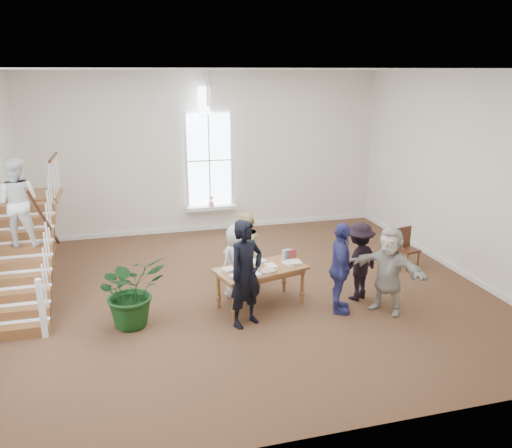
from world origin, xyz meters
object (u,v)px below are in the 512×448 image
object	(u,v)px
library_table	(261,272)
floor_plant	(131,290)
person_yellow	(245,249)
woman_cluster_a	(340,268)
woman_cluster_c	(388,270)
woman_cluster_b	(359,261)
elderly_woman	(237,261)
side_chair	(406,245)
police_officer	(246,274)

from	to	relation	value
library_table	floor_plant	xyz separation A→B (m)	(-2.46, -0.13, -0.05)
person_yellow	woman_cluster_a	distance (m)	2.24
person_yellow	library_table	bearing A→B (deg)	50.79
person_yellow	woman_cluster_c	size ratio (longest dim) A/B	0.95
woman_cluster_b	woman_cluster_c	xyz separation A→B (m)	(0.30, -0.65, 0.04)
woman_cluster_a	woman_cluster_b	xyz separation A→B (m)	(0.60, 0.45, -0.09)
woman_cluster_a	person_yellow	bearing A→B (deg)	60.84
elderly_woman	woman_cluster_b	size ratio (longest dim) A/B	0.94
elderly_woman	side_chair	size ratio (longest dim) A/B	1.59
side_chair	woman_cluster_a	bearing A→B (deg)	-157.42
side_chair	elderly_woman	bearing A→B (deg)	174.54
elderly_woman	woman_cluster_a	distance (m)	2.13
library_table	floor_plant	size ratio (longest dim) A/B	1.40
elderly_woman	woman_cluster_a	xyz separation A→B (m)	(1.74, -1.21, 0.14)
side_chair	woman_cluster_c	bearing A→B (deg)	-141.60
police_officer	elderly_woman	distance (m)	1.28
police_officer	floor_plant	xyz separation A→B (m)	(-2.01, 0.51, -0.32)
woman_cluster_c	side_chair	world-z (taller)	woman_cluster_c
woman_cluster_a	police_officer	bearing A→B (deg)	111.84
woman_cluster_c	person_yellow	bearing A→B (deg)	-168.07
police_officer	elderly_woman	bearing A→B (deg)	57.66
woman_cluster_b	woman_cluster_c	bearing A→B (deg)	89.75
library_table	floor_plant	bearing A→B (deg)	168.11
elderly_woman	person_yellow	xyz separation A→B (m)	(0.30, 0.50, 0.05)
library_table	floor_plant	distance (m)	2.47
person_yellow	woman_cluster_b	bearing A→B (deg)	106.39
police_officer	side_chair	world-z (taller)	police_officer
woman_cluster_a	floor_plant	size ratio (longest dim) A/B	1.33
woman_cluster_b	side_chair	world-z (taller)	woman_cluster_b
floor_plant	elderly_woman	bearing A→B (deg)	19.33
elderly_woman	woman_cluster_a	world-z (taller)	woman_cluster_a
woman_cluster_b	police_officer	bearing A→B (deg)	-13.78
woman_cluster_a	side_chair	size ratio (longest dim) A/B	1.87
woman_cluster_c	side_chair	distance (m)	2.53
woman_cluster_b	person_yellow	bearing A→B (deg)	-56.75
woman_cluster_a	woman_cluster_b	size ratio (longest dim) A/B	1.11
library_table	woman_cluster_c	bearing A→B (deg)	-34.24
police_officer	person_yellow	bearing A→B (deg)	49.35
person_yellow	police_officer	bearing A→B (deg)	35.24
woman_cluster_b	library_table	bearing A→B (deg)	-29.44
woman_cluster_b	floor_plant	bearing A→B (deg)	-25.32
floor_plant	side_chair	bearing A→B (deg)	11.44
police_officer	person_yellow	xyz separation A→B (m)	(0.40, 1.75, -0.19)
police_officer	woman_cluster_b	world-z (taller)	police_officer
library_table	person_yellow	bearing A→B (deg)	77.75
woman_cluster_c	elderly_woman	bearing A→B (deg)	-156.97
police_officer	woman_cluster_a	distance (m)	1.85
side_chair	police_officer	bearing A→B (deg)	-170.24
woman_cluster_b	elderly_woman	bearing A→B (deg)	-43.07
woman_cluster_b	floor_plant	distance (m)	4.46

